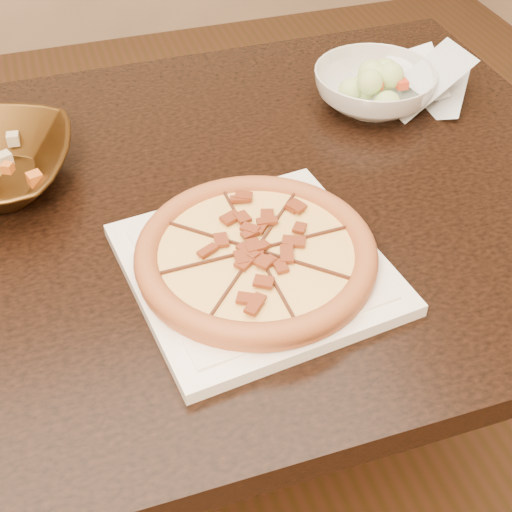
% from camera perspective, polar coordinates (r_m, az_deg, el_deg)
% --- Properties ---
extents(floor, '(4.00, 4.00, 0.02)m').
position_cam_1_polar(floor, '(1.67, -10.00, -14.59)').
color(floor, '#44271A').
rests_on(floor, ground).
extents(dining_table, '(1.37, 0.88, 0.75)m').
position_cam_1_polar(dining_table, '(1.08, -7.88, -0.70)').
color(dining_table, black).
rests_on(dining_table, floor).
extents(plate, '(0.34, 0.34, 0.02)m').
position_cam_1_polar(plate, '(0.90, 0.00, -0.92)').
color(plate, white).
rests_on(plate, dining_table).
extents(pizza, '(0.30, 0.30, 0.03)m').
position_cam_1_polar(pizza, '(0.88, 0.00, 0.19)').
color(pizza, '#B45C29').
rests_on(pizza, plate).
extents(salad_bowl, '(0.25, 0.25, 0.06)m').
position_cam_1_polar(salad_bowl, '(1.24, 9.40, 13.13)').
color(salad_bowl, white).
rests_on(salad_bowl, dining_table).
extents(salad, '(0.09, 0.11, 0.04)m').
position_cam_1_polar(salad, '(1.22, 9.67, 15.13)').
color(salad, '#C2E97E').
rests_on(salad, salad_bowl).
extents(cling_film, '(0.22, 0.20, 0.05)m').
position_cam_1_polar(cling_film, '(1.27, 13.06, 13.15)').
color(cling_film, silver).
rests_on(cling_film, dining_table).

